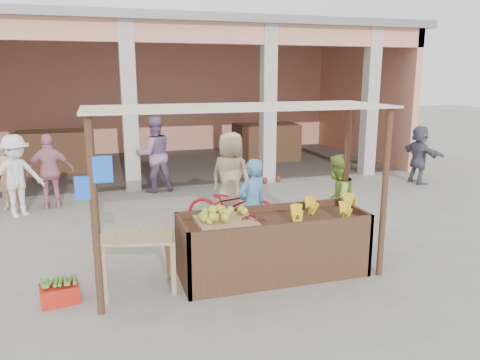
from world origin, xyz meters
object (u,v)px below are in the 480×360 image
object	(u,v)px
red_crate	(60,294)
motorcycle	(231,204)
fruit_stall	(273,248)
side_table	(137,245)
vendor_green	(336,199)
vendor_blue	(252,203)

from	to	relation	value
red_crate	motorcycle	world-z (taller)	motorcycle
fruit_stall	side_table	size ratio (longest dim) A/B	2.45
vendor_green	motorcycle	size ratio (longest dim) A/B	0.96
vendor_blue	red_crate	bearing A→B (deg)	-3.85
vendor_blue	side_table	bearing A→B (deg)	3.06
vendor_blue	motorcycle	world-z (taller)	vendor_blue
fruit_stall	red_crate	xyz separation A→B (m)	(-2.84, -0.02, -0.28)
vendor_blue	motorcycle	size ratio (longest dim) A/B	0.95
vendor_green	vendor_blue	bearing A→B (deg)	-38.09
fruit_stall	vendor_blue	world-z (taller)	vendor_blue
vendor_green	fruit_stall	bearing A→B (deg)	-1.78
red_crate	vendor_green	world-z (taller)	vendor_green
motorcycle	vendor_green	bearing A→B (deg)	-115.46
red_crate	vendor_blue	size ratio (longest dim) A/B	0.28
fruit_stall	vendor_blue	distance (m)	1.02
fruit_stall	vendor_green	size ratio (longest dim) A/B	1.60
side_table	vendor_green	distance (m)	3.33
side_table	red_crate	xyz separation A→B (m)	(-0.97, -0.06, -0.51)
fruit_stall	vendor_green	bearing A→B (deg)	28.40
side_table	red_crate	world-z (taller)	side_table
motorcycle	fruit_stall	bearing A→B (deg)	-158.91
vendor_green	red_crate	bearing A→B (deg)	-19.90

